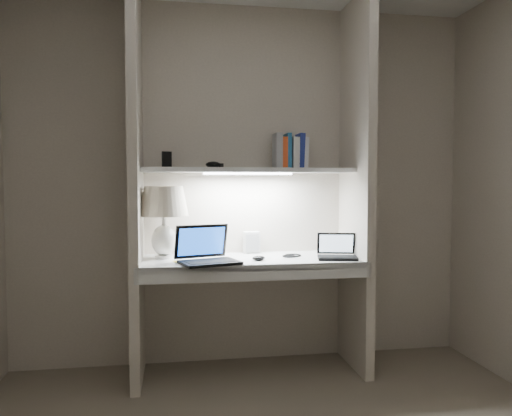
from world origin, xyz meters
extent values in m
cube|color=beige|center=(0.00, 1.50, 1.25)|extent=(3.20, 0.01, 2.50)
cube|color=beige|center=(-0.73, 1.23, 1.25)|extent=(0.06, 0.55, 2.50)
cube|color=beige|center=(0.73, 1.23, 1.25)|extent=(0.06, 0.55, 2.50)
cube|color=white|center=(0.00, 1.23, 0.75)|extent=(1.40, 0.55, 0.04)
cube|color=silver|center=(0.00, 0.96, 0.72)|extent=(1.46, 0.03, 0.10)
cube|color=silver|center=(0.00, 1.32, 1.35)|extent=(1.40, 0.36, 0.03)
cube|color=white|center=(0.00, 1.32, 1.33)|extent=(0.60, 0.04, 0.02)
cylinder|color=white|center=(-0.56, 1.30, 0.78)|extent=(0.12, 0.12, 0.02)
ellipsoid|color=white|center=(-0.56, 1.30, 0.89)|extent=(0.16, 0.16, 0.20)
cylinder|color=white|center=(-0.56, 1.30, 1.01)|extent=(0.03, 0.03, 0.09)
sphere|color=#FFD899|center=(-0.56, 1.30, 1.09)|extent=(0.05, 0.05, 0.05)
cube|color=black|center=(-0.28, 1.03, 0.78)|extent=(0.40, 0.33, 0.02)
cube|color=black|center=(-0.28, 1.03, 0.79)|extent=(0.33, 0.25, 0.00)
cube|color=black|center=(-0.32, 1.17, 0.89)|extent=(0.35, 0.16, 0.22)
cube|color=blue|center=(-0.32, 1.16, 0.89)|extent=(0.30, 0.14, 0.18)
cube|color=black|center=(0.55, 1.09, 0.78)|extent=(0.28, 0.23, 0.02)
cube|color=black|center=(0.55, 1.09, 0.79)|extent=(0.24, 0.17, 0.00)
cube|color=black|center=(0.58, 1.19, 0.86)|extent=(0.26, 0.11, 0.15)
cube|color=#CFE9FF|center=(0.58, 1.18, 0.86)|extent=(0.22, 0.09, 0.12)
cube|color=silver|center=(0.04, 1.45, 0.85)|extent=(0.12, 0.09, 0.15)
ellipsoid|color=black|center=(0.04, 1.11, 0.79)|extent=(0.10, 0.08, 0.03)
torus|color=black|center=(0.30, 1.25, 0.78)|extent=(0.11, 0.11, 0.01)
cube|color=yellow|center=(-0.47, 1.15, 0.77)|extent=(0.09, 0.09, 0.00)
cube|color=silver|center=(0.40, 1.39, 1.47)|extent=(0.04, 0.16, 0.21)
cube|color=navy|center=(0.37, 1.39, 1.49)|extent=(0.04, 0.16, 0.24)
cube|color=silver|center=(0.33, 1.39, 1.47)|extent=(0.04, 0.16, 0.21)
cube|color=#24699D|center=(0.29, 1.39, 1.49)|extent=(0.03, 0.16, 0.24)
cube|color=#E64F20|center=(0.26, 1.39, 1.47)|extent=(0.04, 0.16, 0.21)
cube|color=#A1A1A6|center=(0.22, 1.39, 1.49)|extent=(0.04, 0.16, 0.24)
cube|color=black|center=(-0.54, 1.35, 1.42)|extent=(0.07, 0.05, 0.11)
ellipsoid|color=black|center=(-0.23, 1.38, 1.39)|extent=(0.10, 0.08, 0.04)
camera|label=1|loc=(-0.49, -2.00, 1.27)|focal=35.00mm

